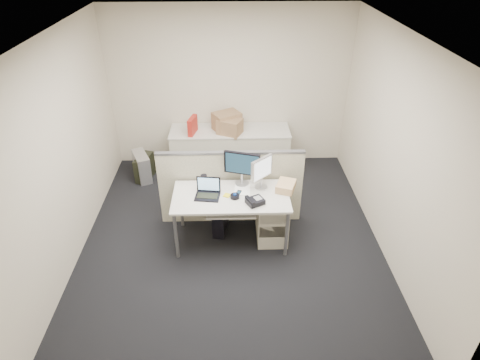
{
  "coord_description": "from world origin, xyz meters",
  "views": [
    {
      "loc": [
        -0.0,
        -4.23,
        3.66
      ],
      "look_at": [
        0.12,
        0.15,
        0.87
      ],
      "focal_mm": 30.0,
      "sensor_mm": 36.0,
      "label": 1
    }
  ],
  "objects_px": {
    "desk": "(231,200)",
    "monitor_main": "(242,169)",
    "desk_phone": "(255,201)",
    "laptop": "(207,189)"
  },
  "relations": [
    {
      "from": "monitor_main",
      "to": "desk_phone",
      "type": "bearing_deg",
      "value": -54.76
    },
    {
      "from": "desk",
      "to": "desk_phone",
      "type": "bearing_deg",
      "value": -30.96
    },
    {
      "from": "monitor_main",
      "to": "desk_phone",
      "type": "distance_m",
      "value": 0.52
    },
    {
      "from": "desk",
      "to": "monitor_main",
      "type": "distance_m",
      "value": 0.43
    },
    {
      "from": "desk",
      "to": "monitor_main",
      "type": "bearing_deg",
      "value": 61.04
    },
    {
      "from": "monitor_main",
      "to": "laptop",
      "type": "relative_size",
      "value": 1.55
    },
    {
      "from": "monitor_main",
      "to": "desk_phone",
      "type": "height_order",
      "value": "monitor_main"
    },
    {
      "from": "desk",
      "to": "laptop",
      "type": "relative_size",
      "value": 4.87
    },
    {
      "from": "monitor_main",
      "to": "desk_phone",
      "type": "xyz_separation_m",
      "value": [
        0.15,
        -0.45,
        -0.21
      ]
    },
    {
      "from": "desk",
      "to": "desk_phone",
      "type": "relative_size",
      "value": 7.27
    }
  ]
}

